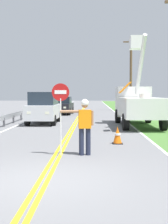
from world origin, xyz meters
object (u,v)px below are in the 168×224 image
object	(u,v)px
stop_sign_paddle	(61,103)
oncoming_suv_nearest	(44,108)
traffic_cone_lead	(117,135)
flagger_worker	(84,123)
utility_bucket_truck	(137,103)
oncoming_sedan_second	(62,106)
utility_pole_mid	(131,72)

from	to	relation	value
stop_sign_paddle	oncoming_suv_nearest	size ratio (longest dim) A/B	0.50
oncoming_suv_nearest	traffic_cone_lead	distance (m)	9.41
flagger_worker	oncoming_suv_nearest	distance (m)	11.12
flagger_worker	traffic_cone_lead	size ratio (longest dim) A/B	2.61
utility_bucket_truck	oncoming_sedan_second	bearing A→B (deg)	118.60
stop_sign_paddle	oncoming_sedan_second	bearing A→B (deg)	95.35
stop_sign_paddle	traffic_cone_lead	size ratio (longest dim) A/B	3.33
utility_bucket_truck	flagger_worker	bearing A→B (deg)	-107.95
oncoming_suv_nearest	oncoming_sedan_second	bearing A→B (deg)	87.98
oncoming_sedan_second	traffic_cone_lead	size ratio (longest dim) A/B	5.98
utility_pole_mid	utility_bucket_truck	bearing A→B (deg)	-95.68
utility_pole_mid	traffic_cone_lead	distance (m)	24.45
stop_sign_paddle	traffic_cone_lead	bearing A→B (deg)	50.36
utility_bucket_truck	traffic_cone_lead	xyz separation A→B (m)	(-1.80, -7.13, -1.08)
flagger_worker	stop_sign_paddle	size ratio (longest dim) A/B	0.78
oncoming_sedan_second	utility_pole_mid	bearing A→B (deg)	40.30
utility_bucket_truck	oncoming_sedan_second	xyz separation A→B (m)	(-5.71, 10.47, -0.58)
utility_pole_mid	traffic_cone_lead	size ratio (longest dim) A/B	12.16
stop_sign_paddle	oncoming_suv_nearest	distance (m)	11.06
stop_sign_paddle	utility_bucket_truck	world-z (taller)	utility_bucket_truck
oncoming_sedan_second	traffic_cone_lead	bearing A→B (deg)	-77.49
oncoming_sedan_second	utility_pole_mid	distance (m)	10.31
flagger_worker	oncoming_sedan_second	distance (m)	20.12
stop_sign_paddle	traffic_cone_lead	distance (m)	3.46
oncoming_sedan_second	oncoming_suv_nearest	bearing A→B (deg)	-92.02
stop_sign_paddle	utility_bucket_truck	bearing A→B (deg)	68.20
utility_bucket_truck	traffic_cone_lead	bearing A→B (deg)	-104.20
flagger_worker	utility_bucket_truck	xyz separation A→B (m)	(3.07, 9.47, 0.37)
traffic_cone_lead	oncoming_sedan_second	bearing A→B (deg)	102.51
flagger_worker	stop_sign_paddle	world-z (taller)	stop_sign_paddle
oncoming_sedan_second	traffic_cone_lead	distance (m)	18.03
stop_sign_paddle	oncoming_suv_nearest	world-z (taller)	stop_sign_paddle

